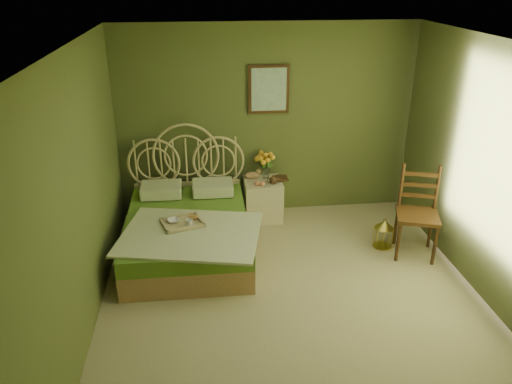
{
  "coord_description": "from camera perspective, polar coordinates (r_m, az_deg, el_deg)",
  "views": [
    {
      "loc": [
        -0.88,
        -4.22,
        3.19
      ],
      "look_at": [
        -0.28,
        1.0,
        0.84
      ],
      "focal_mm": 35.0,
      "sensor_mm": 36.0,
      "label": 1
    }
  ],
  "objects": [
    {
      "name": "bed",
      "position": [
        6.15,
        -7.8,
        -4.2
      ],
      "size": [
        1.71,
        2.17,
        1.34
      ],
      "color": "tan",
      "rests_on": "floor"
    },
    {
      "name": "book_lower",
      "position": [
        6.82,
        2.29,
        1.48
      ],
      "size": [
        0.2,
        0.24,
        0.02
      ],
      "primitive_type": "imported",
      "rotation": [
        0.0,
        0.0,
        0.2
      ],
      "color": "#381E0F",
      "rests_on": "nightstand"
    },
    {
      "name": "wall_right",
      "position": [
        5.44,
        25.95,
        1.28
      ],
      "size": [
        0.0,
        4.5,
        4.5
      ],
      "primitive_type": "plane",
      "rotation": [
        1.57,
        0.0,
        -1.57
      ],
      "color": "#535D31",
      "rests_on": "floor"
    },
    {
      "name": "birdcage",
      "position": [
        6.42,
        14.35,
        -4.68
      ],
      "size": [
        0.24,
        0.24,
        0.36
      ],
      "rotation": [
        0.0,
        0.0,
        0.22
      ],
      "color": "gold",
      "rests_on": "floor"
    },
    {
      "name": "wall_back",
      "position": [
        6.8,
        1.2,
        7.99
      ],
      "size": [
        4.0,
        0.0,
        4.0
      ],
      "primitive_type": "plane",
      "rotation": [
        1.57,
        0.0,
        0.0
      ],
      "color": "#535D31",
      "rests_on": "floor"
    },
    {
      "name": "nightstand",
      "position": [
        6.88,
        0.83,
        -0.23
      ],
      "size": [
        0.5,
        0.5,
        0.98
      ],
      "color": "#F0E5C3",
      "rests_on": "floor"
    },
    {
      "name": "wall_left",
      "position": [
        4.76,
        -19.56,
        -0.76
      ],
      "size": [
        0.0,
        4.5,
        4.5
      ],
      "primitive_type": "plane",
      "rotation": [
        1.57,
        0.0,
        1.57
      ],
      "color": "#535D31",
      "rests_on": "floor"
    },
    {
      "name": "coffee_cup",
      "position": [
        5.73,
        -7.65,
        -3.47
      ],
      "size": [
        0.1,
        0.1,
        0.08
      ],
      "primitive_type": "imported",
      "rotation": [
        0.0,
        0.0,
        0.26
      ],
      "color": "white",
      "rests_on": "bed"
    },
    {
      "name": "wall_art",
      "position": [
        6.66,
        1.47,
        11.65
      ],
      "size": [
        0.54,
        0.04,
        0.64
      ],
      "color": "#36210E",
      "rests_on": "wall_back"
    },
    {
      "name": "chair",
      "position": [
        6.25,
        17.77,
        -1.52
      ],
      "size": [
        0.61,
        0.61,
        1.09
      ],
      "rotation": [
        0.0,
        0.0,
        -0.31
      ],
      "color": "#36210E",
      "rests_on": "floor"
    },
    {
      "name": "ceiling",
      "position": [
        4.35,
        5.43,
        16.23
      ],
      "size": [
        4.5,
        4.5,
        0.0
      ],
      "primitive_type": "plane",
      "rotation": [
        3.14,
        0.0,
        0.0
      ],
      "color": "silver",
      "rests_on": "wall_back"
    },
    {
      "name": "floor",
      "position": [
        5.36,
        4.32,
        -12.46
      ],
      "size": [
        4.5,
        4.5,
        0.0
      ],
      "primitive_type": "plane",
      "color": "#C5B88E",
      "rests_on": "ground"
    },
    {
      "name": "book_upper",
      "position": [
        6.81,
        2.29,
        1.63
      ],
      "size": [
        0.17,
        0.22,
        0.02
      ],
      "primitive_type": "imported",
      "rotation": [
        0.0,
        0.0,
        -0.11
      ],
      "color": "#472819",
      "rests_on": "nightstand"
    },
    {
      "name": "cereal_bowl",
      "position": [
        5.84,
        -9.39,
        -3.24
      ],
      "size": [
        0.18,
        0.18,
        0.03
      ],
      "primitive_type": "imported",
      "rotation": [
        0.0,
        0.0,
        0.34
      ],
      "color": "white",
      "rests_on": "bed"
    }
  ]
}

